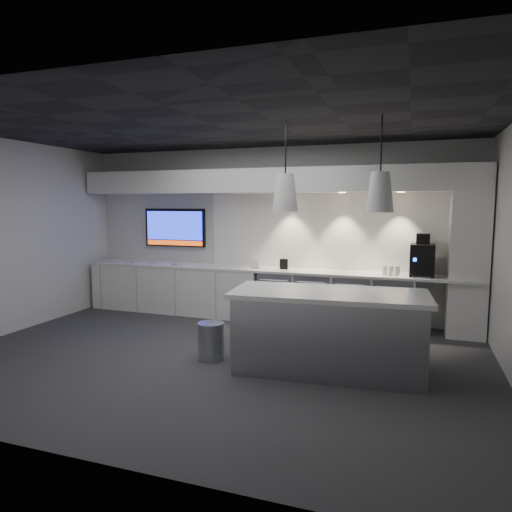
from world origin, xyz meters
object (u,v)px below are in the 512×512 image
at_px(coffee_machine, 422,259).
at_px(island, 328,331).
at_px(bin, 211,341).
at_px(wall_tv, 175,228).

bearing_deg(coffee_machine, island, -115.60).
distance_m(island, bin, 1.54).
bearing_deg(wall_tv, coffee_machine, -3.18).
distance_m(island, coffee_machine, 2.49).
height_order(island, coffee_machine, coffee_machine).
xyz_separation_m(bin, coffee_machine, (2.58, 2.22, 0.93)).
bearing_deg(wall_tv, island, -35.24).
relative_size(island, coffee_machine, 3.62).
height_order(wall_tv, island, wall_tv).
distance_m(bin, coffee_machine, 3.53).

